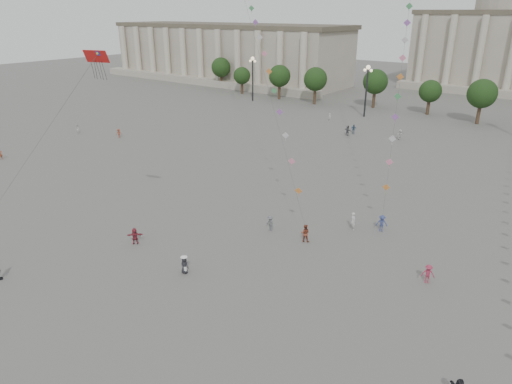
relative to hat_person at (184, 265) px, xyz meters
The scene contains 21 objects.
ground 3.12m from the hat_person, 83.86° to the right, with size 360.00×360.00×0.00m, color #585653.
hall_west 117.89m from the hat_person, 129.40° to the left, with size 84.00×26.22×17.20m.
hall_central 126.94m from the hat_person, 89.85° to the left, with size 48.30×34.30×35.50m.
tree_row 75.15m from the hat_person, 89.75° to the left, with size 137.12×5.12×8.00m.
lamp_post_far_west 80.80m from the hat_person, 123.69° to the left, with size 2.00×0.90×10.65m.
lamp_post_mid_west 68.91m from the hat_person, 102.36° to the left, with size 2.00×0.90×10.65m.
person_crowd_0 53.37m from the hat_person, 100.79° to the left, with size 1.00×0.42×1.71m, color navy.
person_crowd_1 54.71m from the hat_person, 156.46° to the left, with size 0.79×0.62×1.63m, color silver.
person_crowd_2 48.19m from the hat_person, 149.53° to the left, with size 1.07×0.62×1.66m, color brown.
person_crowd_4 53.44m from the hat_person, 91.78° to the left, with size 1.73×0.55×1.87m, color silver.
person_crowd_6 11.14m from the hat_person, 84.69° to the left, with size 1.05×0.61×1.63m, color #59595D.
person_crowd_8 20.37m from the hat_person, 33.27° to the left, with size 1.08×0.62×1.67m, color #982943.
person_crowd_10 61.71m from the hat_person, 107.40° to the left, with size 0.57×0.38×1.57m, color silver.
person_crowd_11 45.70m from the hat_person, behind, with size 0.62×0.41×1.71m, color #984429.
person_crowd_12 51.59m from the hat_person, 101.45° to the left, with size 1.71×0.55×1.85m, color #5C5B60.
person_crowd_13 18.13m from the hat_person, 65.03° to the left, with size 0.70×0.46×1.92m, color beige.
tourist_2 7.68m from the hat_person, behind, with size 1.54×0.49×1.66m, color maroon.
kite_flyer_0 12.34m from the hat_person, 65.42° to the left, with size 0.87×0.68×1.80m, color brown.
kite_flyer_1 20.55m from the hat_person, 60.36° to the left, with size 1.15×0.66×1.79m, color navy.
hat_person is the anchor object (origin of this frame).
dragon_kite 18.17m from the hat_person, behind, with size 3.75×6.61×20.58m.
Camera 1 is at (25.14, -20.16, 21.03)m, focal length 32.00 mm.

